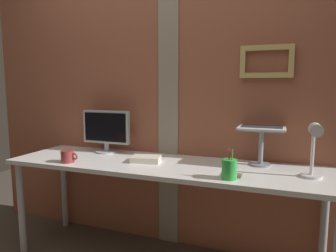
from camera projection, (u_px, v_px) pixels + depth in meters
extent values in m
cube|color=#9E563D|center=(166.00, 87.00, 2.41)|extent=(3.26, 0.12, 2.52)
cube|color=gray|center=(168.00, 87.00, 2.33)|extent=(0.16, 0.01, 2.52)
cube|color=tan|center=(267.00, 48.00, 2.04)|extent=(0.35, 0.03, 0.04)
cube|color=tan|center=(266.00, 75.00, 2.06)|extent=(0.35, 0.03, 0.04)
cube|color=tan|center=(243.00, 62.00, 2.10)|extent=(0.04, 0.03, 0.15)
cube|color=tan|center=(291.00, 61.00, 2.00)|extent=(0.04, 0.03, 0.15)
cube|color=white|center=(163.00, 165.00, 2.10)|extent=(2.23, 0.61, 0.03)
cylinder|color=#B2B2B7|center=(21.00, 208.00, 2.28)|extent=(0.05, 0.05, 0.70)
cylinder|color=#B2B2B7|center=(64.00, 188.00, 2.73)|extent=(0.05, 0.05, 0.70)
cylinder|color=#B2B2B7|center=(324.00, 224.00, 2.01)|extent=(0.05, 0.05, 0.70)
cylinder|color=#ADB2B7|center=(107.00, 151.00, 2.46)|extent=(0.18, 0.18, 0.01)
cylinder|color=#ADB2B7|center=(107.00, 147.00, 2.45)|extent=(0.04, 0.04, 0.06)
cube|color=#ADB2B7|center=(106.00, 127.00, 2.43)|extent=(0.41, 0.04, 0.27)
cube|color=black|center=(105.00, 127.00, 2.41)|extent=(0.37, 0.00, 0.23)
cylinder|color=gray|center=(260.00, 164.00, 2.05)|extent=(0.14, 0.14, 0.01)
cylinder|color=gray|center=(261.00, 147.00, 2.03)|extent=(0.03, 0.03, 0.23)
cube|color=gray|center=(262.00, 130.00, 2.02)|extent=(0.28, 0.22, 0.01)
cube|color=white|center=(262.00, 128.00, 2.02)|extent=(0.31, 0.25, 0.01)
cube|color=#2D2D30|center=(262.00, 126.00, 2.03)|extent=(0.27, 0.16, 0.00)
cube|color=white|center=(263.00, 111.00, 2.14)|extent=(0.31, 0.05, 0.20)
cube|color=black|center=(263.00, 111.00, 2.13)|extent=(0.28, 0.04, 0.17)
cylinder|color=white|center=(311.00, 176.00, 1.78)|extent=(0.12, 0.12, 0.02)
cylinder|color=white|center=(313.00, 150.00, 1.76)|extent=(0.02, 0.02, 0.30)
cylinder|color=white|center=(316.00, 130.00, 1.66)|extent=(0.07, 0.11, 0.07)
cylinder|color=green|center=(229.00, 169.00, 1.73)|extent=(0.09, 0.09, 0.12)
cylinder|color=red|center=(229.00, 163.00, 1.73)|extent=(0.03, 0.03, 0.17)
cylinder|color=green|center=(231.00, 164.00, 1.72)|extent=(0.02, 0.02, 0.17)
cylinder|color=maroon|center=(68.00, 156.00, 2.12)|extent=(0.09, 0.09, 0.08)
torus|color=maroon|center=(75.00, 156.00, 2.10)|extent=(0.05, 0.01, 0.05)
cube|color=silver|center=(146.00, 159.00, 2.14)|extent=(0.22, 0.18, 0.04)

